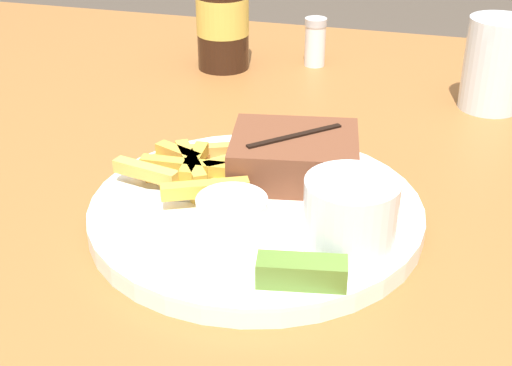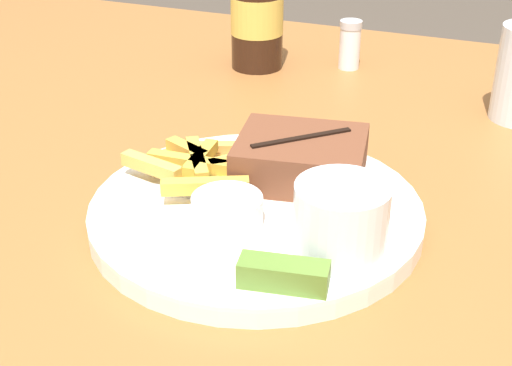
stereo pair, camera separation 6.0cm
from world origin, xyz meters
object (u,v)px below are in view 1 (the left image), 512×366
knife_utensil (255,181)px  beer_bottle (223,13)px  steak_portion (294,156)px  coleslaw_cup (351,211)px  dipping_sauce_cup (232,211)px  pickle_spear (302,272)px  drinking_glass (494,64)px  salt_shaker (315,42)px  fork_utensil (171,196)px  dinner_plate (256,212)px

knife_utensil → beer_bottle: beer_bottle is taller
steak_portion → knife_utensil: bearing=-137.4°
steak_portion → coleslaw_cup: bearing=-57.3°
dipping_sauce_cup → coleslaw_cup: bearing=-2.5°
dipping_sauce_cup → knife_utensil: size_ratio=0.35×
pickle_spear → drinking_glass: drinking_glass is taller
drinking_glass → salt_shaker: bearing=157.8°
beer_bottle → steak_portion: bearing=-61.6°
drinking_glass → salt_shaker: drinking_glass is taller
fork_utensil → drinking_glass: bearing=43.0°
coleslaw_cup → beer_bottle: size_ratio=0.34×
fork_utensil → salt_shaker: size_ratio=2.07×
dipping_sauce_cup → knife_utensil: (-0.00, 0.07, -0.01)m
steak_portion → pickle_spear: 0.17m
steak_portion → salt_shaker: size_ratio=1.97×
steak_portion → fork_utensil: steak_portion is taller
pickle_spear → coleslaw_cup: bearing=66.3°
dinner_plate → salt_shaker: size_ratio=4.40×
drinking_glass → salt_shaker: size_ratio=1.65×
pickle_spear → steak_portion: bearing=104.7°
dipping_sauce_cup → dinner_plate: bearing=77.4°
dipping_sauce_cup → fork_utensil: bearing=155.5°
coleslaw_cup → dinner_plate: bearing=153.0°
dipping_sauce_cup → beer_bottle: bearing=108.8°
dinner_plate → drinking_glass: bearing=58.6°
coleslaw_cup → beer_bottle: (-0.24, 0.42, 0.02)m
steak_portion → knife_utensil: size_ratio=0.78×
dinner_plate → salt_shaker: 0.42m
pickle_spear → beer_bottle: beer_bottle is taller
coleslaw_cup → knife_utensil: coleslaw_cup is taller
dipping_sauce_cup → salt_shaker: salt_shaker is taller
coleslaw_cup → pickle_spear: coleslaw_cup is taller
steak_portion → dipping_sauce_cup: bearing=-105.9°
fork_utensil → beer_bottle: beer_bottle is taller
salt_shaker → coleslaw_cup: bearing=-75.5°
coleslaw_cup → dipping_sauce_cup: size_ratio=1.24×
coleslaw_cup → knife_utensil: size_ratio=0.44×
pickle_spear → salt_shaker: (-0.09, 0.51, 0.00)m
beer_bottle → drinking_glass: size_ratio=1.95×
beer_bottle → salt_shaker: bearing=19.5°
coleslaw_cup → drinking_glass: drinking_glass is taller
knife_utensil → beer_bottle: size_ratio=0.79×
knife_utensil → pickle_spear: bearing=-153.1°
steak_portion → salt_shaker: bearing=98.3°
dipping_sauce_cup → salt_shaker: (-0.02, 0.45, 0.00)m
pickle_spear → dipping_sauce_cup: bearing=139.3°
dipping_sauce_cup → drinking_glass: size_ratio=0.54×
steak_portion → dipping_sauce_cup: steak_portion is taller
steak_portion → drinking_glass: (0.18, 0.26, 0.02)m
dinner_plate → beer_bottle: size_ratio=1.37×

